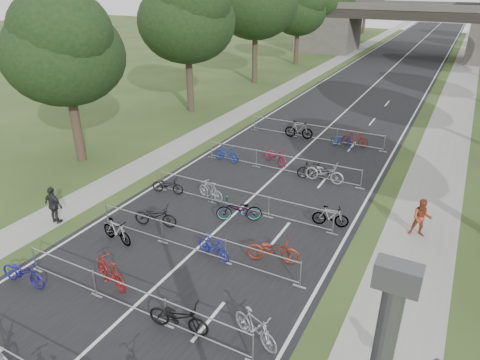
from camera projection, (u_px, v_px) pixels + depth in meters
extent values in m
cube|color=black|center=(384.00, 76.00, 48.52)|extent=(11.00, 140.00, 0.01)
cube|color=gray|center=(462.00, 83.00, 45.13)|extent=(3.00, 140.00, 0.01)
cube|color=gray|center=(320.00, 70.00, 51.69)|extent=(2.00, 140.00, 0.01)
cube|color=silver|center=(384.00, 76.00, 48.52)|extent=(0.12, 140.00, 0.00)
cube|color=#47433F|center=(328.00, 33.00, 64.27)|extent=(8.00, 8.00, 5.00)
cube|color=black|center=(412.00, 14.00, 58.07)|extent=(30.00, 8.00, 1.20)
cube|color=#47433F|center=(409.00, 8.00, 54.61)|extent=(30.00, 0.40, 0.90)
cube|color=#47433F|center=(417.00, 4.00, 60.67)|extent=(30.00, 0.40, 0.90)
cube|color=#4C4C51|center=(398.00, 276.00, 3.25)|extent=(0.35, 0.18, 0.22)
cylinder|color=#33261C|center=(76.00, 127.00, 25.37)|extent=(0.56, 0.56, 4.20)
ellipsoid|color=black|center=(64.00, 56.00, 23.60)|extent=(6.72, 6.72, 5.51)
sphere|color=black|center=(60.00, 32.00, 22.37)|extent=(5.38, 5.38, 5.38)
sphere|color=black|center=(68.00, 69.00, 24.57)|extent=(4.37, 4.37, 4.37)
cylinder|color=#33261C|center=(190.00, 82.00, 34.83)|extent=(0.56, 0.56, 4.72)
ellipsoid|color=black|center=(187.00, 22.00, 32.84)|extent=(7.56, 7.56, 6.20)
sphere|color=black|center=(189.00, 1.00, 31.53)|extent=(6.05, 6.05, 6.05)
sphere|color=black|center=(186.00, 34.00, 33.85)|extent=(4.91, 4.91, 4.91)
cylinder|color=#33261C|center=(255.00, 57.00, 44.28)|extent=(0.56, 0.56, 5.25)
ellipsoid|color=black|center=(256.00, 4.00, 42.07)|extent=(8.40, 8.40, 6.89)
sphere|color=black|center=(253.00, 14.00, 43.13)|extent=(5.46, 5.46, 5.46)
cylinder|color=#33261C|center=(296.00, 47.00, 54.08)|extent=(0.56, 0.56, 4.20)
ellipsoid|color=black|center=(298.00, 12.00, 52.31)|extent=(6.72, 6.72, 5.51)
sphere|color=black|center=(302.00, 1.00, 51.08)|extent=(5.38, 5.38, 5.38)
sphere|color=black|center=(296.00, 19.00, 53.28)|extent=(4.37, 4.37, 4.37)
cylinder|color=#33261C|center=(326.00, 35.00, 63.53)|extent=(0.56, 0.56, 4.72)
ellipsoid|color=black|center=(329.00, 1.00, 61.54)|extent=(7.56, 7.56, 6.20)
sphere|color=black|center=(326.00, 8.00, 62.56)|extent=(4.91, 4.91, 4.91)
cylinder|color=#33261C|center=(348.00, 25.00, 72.99)|extent=(0.56, 0.56, 5.25)
cylinder|color=#33261C|center=(364.00, 23.00, 82.78)|extent=(0.56, 0.56, 4.20)
ellipsoid|color=black|center=(367.00, 0.00, 81.01)|extent=(6.72, 6.72, 5.51)
sphere|color=black|center=(364.00, 4.00, 81.98)|extent=(4.37, 4.37, 4.37)
cylinder|color=#ABAEB4|center=(127.00, 286.00, 13.94)|extent=(9.20, 0.04, 0.04)
cylinder|color=#ABAEB4|center=(130.00, 306.00, 14.31)|extent=(9.20, 0.04, 0.04)
cylinder|color=#ABAEB4|center=(34.00, 259.00, 16.10)|extent=(0.05, 0.05, 1.10)
cube|color=#ABAEB4|center=(37.00, 270.00, 16.33)|extent=(0.50, 0.08, 0.03)
cylinder|color=#ABAEB4|center=(95.00, 283.00, 14.80)|extent=(0.05, 0.05, 1.10)
cube|color=#ABAEB4|center=(97.00, 296.00, 15.03)|extent=(0.50, 0.08, 0.03)
cylinder|color=#ABAEB4|center=(166.00, 313.00, 13.51)|extent=(0.05, 0.05, 1.10)
cube|color=#ABAEB4|center=(167.00, 326.00, 13.74)|extent=(0.50, 0.08, 0.03)
cylinder|color=#ABAEB4|center=(253.00, 349.00, 12.21)|extent=(0.05, 0.05, 1.10)
cylinder|color=#ABAEB4|center=(192.00, 230.00, 16.97)|extent=(9.20, 0.04, 0.04)
cylinder|color=#ABAEB4|center=(193.00, 249.00, 17.34)|extent=(9.20, 0.04, 0.04)
cylinder|color=#ABAEB4|center=(107.00, 214.00, 19.13)|extent=(0.05, 0.05, 1.10)
cube|color=#ABAEB4|center=(108.00, 224.00, 19.36)|extent=(0.50, 0.08, 0.03)
cylinder|color=#ABAEB4|center=(162.00, 231.00, 17.83)|extent=(0.05, 0.05, 1.10)
cube|color=#ABAEB4|center=(163.00, 242.00, 18.06)|extent=(0.50, 0.08, 0.03)
cylinder|color=#ABAEB4|center=(226.00, 251.00, 16.54)|extent=(0.05, 0.05, 1.10)
cube|color=#ABAEB4|center=(226.00, 263.00, 16.77)|extent=(0.50, 0.08, 0.03)
cylinder|color=#ABAEB4|center=(300.00, 275.00, 15.24)|extent=(0.05, 0.05, 1.10)
cube|color=#ABAEB4|center=(299.00, 287.00, 15.47)|extent=(0.50, 0.08, 0.03)
cylinder|color=#ABAEB4|center=(239.00, 190.00, 20.16)|extent=(9.20, 0.04, 0.04)
cylinder|color=#ABAEB4|center=(239.00, 206.00, 20.53)|extent=(9.20, 0.04, 0.04)
cylinder|color=#ABAEB4|center=(162.00, 180.00, 22.32)|extent=(0.05, 0.05, 1.10)
cube|color=#ABAEB4|center=(162.00, 189.00, 22.55)|extent=(0.50, 0.08, 0.03)
cylinder|color=#ABAEB4|center=(212.00, 193.00, 21.02)|extent=(0.05, 0.05, 1.10)
cube|color=#ABAEB4|center=(212.00, 202.00, 21.25)|extent=(0.50, 0.08, 0.03)
cylinder|color=#ABAEB4|center=(269.00, 207.00, 19.72)|extent=(0.05, 0.05, 1.10)
cube|color=#ABAEB4|center=(268.00, 217.00, 19.95)|extent=(0.50, 0.08, 0.03)
cylinder|color=#ABAEB4|center=(333.00, 223.00, 18.43)|extent=(0.05, 0.05, 1.10)
cube|color=#ABAEB4|center=(332.00, 234.00, 18.66)|extent=(0.50, 0.08, 0.03)
cylinder|color=#ABAEB4|center=(281.00, 155.00, 24.15)|extent=(9.20, 0.04, 0.04)
cylinder|color=#ABAEB4|center=(280.00, 169.00, 24.52)|extent=(9.20, 0.04, 0.04)
cylinder|color=#ABAEB4|center=(212.00, 149.00, 26.31)|extent=(0.05, 0.05, 1.10)
cube|color=#ABAEB4|center=(212.00, 157.00, 26.54)|extent=(0.50, 0.08, 0.03)
cylinder|color=#ABAEB4|center=(256.00, 158.00, 25.01)|extent=(0.05, 0.05, 1.10)
cube|color=#ABAEB4|center=(256.00, 167.00, 25.24)|extent=(0.50, 0.08, 0.03)
cylinder|color=#ABAEB4|center=(306.00, 168.00, 23.71)|extent=(0.05, 0.05, 1.10)
cube|color=#ABAEB4|center=(305.00, 177.00, 23.94)|extent=(0.50, 0.08, 0.03)
cylinder|color=#ABAEB4|center=(361.00, 179.00, 22.41)|extent=(0.05, 0.05, 1.10)
cube|color=#ABAEB4|center=(360.00, 188.00, 22.64)|extent=(0.50, 0.08, 0.03)
cylinder|color=#ABAEB4|center=(316.00, 126.00, 28.93)|extent=(9.20, 0.04, 0.04)
cylinder|color=#ABAEB4|center=(315.00, 138.00, 29.30)|extent=(9.20, 0.04, 0.04)
cylinder|color=#ABAEB4|center=(255.00, 123.00, 31.09)|extent=(0.05, 0.05, 1.10)
cube|color=#ABAEB4|center=(254.00, 130.00, 31.32)|extent=(0.50, 0.08, 0.03)
cylinder|color=#ABAEB4|center=(294.00, 129.00, 29.79)|extent=(0.05, 0.05, 1.10)
cube|color=#ABAEB4|center=(294.00, 136.00, 30.02)|extent=(0.50, 0.08, 0.03)
cylinder|color=#ABAEB4|center=(337.00, 136.00, 28.50)|extent=(0.05, 0.05, 1.10)
cube|color=#ABAEB4|center=(336.00, 144.00, 28.73)|extent=(0.50, 0.08, 0.03)
cylinder|color=#ABAEB4|center=(384.00, 144.00, 27.20)|extent=(0.05, 0.05, 1.10)
cube|color=#ABAEB4|center=(383.00, 151.00, 27.43)|extent=(0.50, 0.08, 0.03)
imported|color=navy|center=(23.00, 272.00, 15.41)|extent=(2.03, 0.87, 1.04)
imported|color=maroon|center=(111.00, 273.00, 15.32)|extent=(1.95, 1.01, 1.13)
imported|color=black|center=(178.00, 317.00, 13.36)|extent=(2.14, 1.01, 1.08)
imported|color=#94949B|center=(255.00, 327.00, 12.94)|extent=(1.92, 1.14, 1.11)
imported|color=#ABAEB4|center=(117.00, 231.00, 17.89)|extent=(1.79, 0.75, 1.04)
imported|color=black|center=(156.00, 216.00, 19.05)|extent=(2.07, 1.20, 1.03)
imported|color=#1B2395|center=(213.00, 247.00, 16.91)|extent=(1.74, 0.83, 1.01)
imported|color=maroon|center=(273.00, 250.00, 16.64)|extent=(2.19, 1.28, 1.09)
imported|color=black|center=(168.00, 185.00, 22.00)|extent=(1.81, 0.92, 0.91)
imported|color=#A09EA6|center=(211.00, 191.00, 21.38)|extent=(1.68, 0.81, 0.97)
imported|color=#ABAEB4|center=(239.00, 210.00, 19.46)|extent=(2.18, 1.61, 1.09)
imported|color=#ABAEB4|center=(331.00, 217.00, 19.05)|extent=(1.69, 0.78, 0.98)
imported|color=navy|center=(227.00, 153.00, 25.79)|extent=(1.78, 0.63, 1.05)
imported|color=maroon|center=(275.00, 156.00, 25.44)|extent=(2.10, 1.49, 1.05)
imported|color=black|center=(313.00, 170.00, 23.53)|extent=(1.84, 1.08, 1.07)
imported|color=#9E9DA4|center=(325.00, 172.00, 23.17)|extent=(2.14, 0.75, 1.12)
imported|color=#ABAEB4|center=(299.00, 130.00, 29.51)|extent=(2.02, 0.78, 1.18)
imported|color=navy|center=(343.00, 140.00, 28.01)|extent=(1.82, 0.91, 0.91)
imported|color=maroon|center=(355.00, 139.00, 28.13)|extent=(1.77, 0.60, 1.05)
imported|color=#91391F|center=(421.00, 218.00, 18.20)|extent=(0.95, 0.81, 1.72)
imported|color=black|center=(54.00, 205.00, 19.16)|extent=(1.05, 0.45, 1.78)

